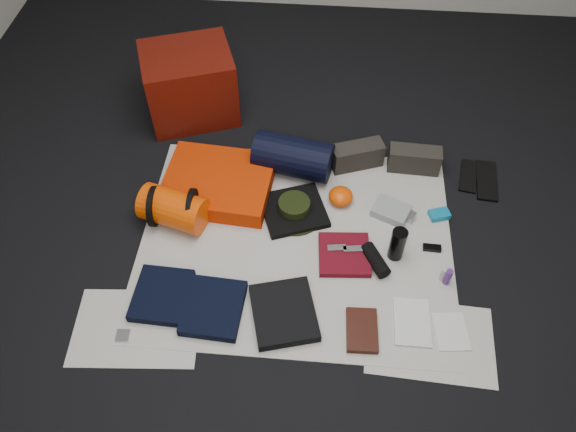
# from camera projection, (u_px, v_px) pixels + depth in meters

# --- Properties ---
(floor) EXTENTS (4.50, 4.50, 0.02)m
(floor) POSITION_uv_depth(u_px,v_px,m) (296.00, 243.00, 2.91)
(floor) COLOR black
(floor) RESTS_ON ground
(newspaper_mat) EXTENTS (1.60, 1.30, 0.01)m
(newspaper_mat) POSITION_uv_depth(u_px,v_px,m) (296.00, 242.00, 2.90)
(newspaper_mat) COLOR silver
(newspaper_mat) RESTS_ON floor
(newspaper_sheet_front_left) EXTENTS (0.61, 0.44, 0.00)m
(newspaper_sheet_front_left) POSITION_uv_depth(u_px,v_px,m) (137.00, 327.00, 2.60)
(newspaper_sheet_front_left) COLOR silver
(newspaper_sheet_front_left) RESTS_ON floor
(newspaper_sheet_front_right) EXTENTS (0.60, 0.43, 0.00)m
(newspaper_sheet_front_right) POSITION_uv_depth(u_px,v_px,m) (430.00, 340.00, 2.56)
(newspaper_sheet_front_right) COLOR silver
(newspaper_sheet_front_right) RESTS_ON floor
(red_cabinet) EXTENTS (0.63, 0.58, 0.43)m
(red_cabinet) POSITION_uv_depth(u_px,v_px,m) (190.00, 84.00, 3.37)
(red_cabinet) COLOR #540E06
(red_cabinet) RESTS_ON floor
(sleeping_pad) EXTENTS (0.61, 0.52, 0.10)m
(sleeping_pad) POSITION_uv_depth(u_px,v_px,m) (218.00, 183.00, 3.08)
(sleeping_pad) COLOR #C52A02
(sleeping_pad) RESTS_ON newspaper_mat
(stuff_sack) EXTENTS (0.38, 0.28, 0.20)m
(stuff_sack) POSITION_uv_depth(u_px,v_px,m) (174.00, 209.00, 2.91)
(stuff_sack) COLOR #DA4003
(stuff_sack) RESTS_ON newspaper_mat
(sack_strap_left) EXTENTS (0.02, 0.22, 0.22)m
(sack_strap_left) POSITION_uv_depth(u_px,v_px,m) (154.00, 206.00, 2.91)
(sack_strap_left) COLOR black
(sack_strap_left) RESTS_ON newspaper_mat
(sack_strap_right) EXTENTS (0.02, 0.22, 0.22)m
(sack_strap_right) POSITION_uv_depth(u_px,v_px,m) (192.00, 209.00, 2.90)
(sack_strap_right) COLOR black
(sack_strap_right) RESTS_ON newspaper_mat
(navy_duffel) EXTENTS (0.47, 0.31, 0.22)m
(navy_duffel) POSITION_uv_depth(u_px,v_px,m) (293.00, 157.00, 3.12)
(navy_duffel) COLOR black
(navy_duffel) RESTS_ON newspaper_mat
(boonie_brim) EXTENTS (0.38, 0.38, 0.01)m
(boonie_brim) POSITION_uv_depth(u_px,v_px,m) (294.00, 212.00, 3.02)
(boonie_brim) COLOR black
(boonie_brim) RESTS_ON newspaper_mat
(boonie_crown) EXTENTS (0.17, 0.17, 0.07)m
(boonie_crown) POSITION_uv_depth(u_px,v_px,m) (294.00, 207.00, 2.99)
(boonie_crown) COLOR black
(boonie_crown) RESTS_ON boonie_brim
(hiking_boot_left) EXTENTS (0.31, 0.20, 0.15)m
(hiking_boot_left) POSITION_uv_depth(u_px,v_px,m) (357.00, 155.00, 3.19)
(hiking_boot_left) COLOR #2A2721
(hiking_boot_left) RESTS_ON newspaper_mat
(hiking_boot_right) EXTENTS (0.29, 0.12, 0.14)m
(hiking_boot_right) POSITION_uv_depth(u_px,v_px,m) (414.00, 159.00, 3.17)
(hiking_boot_right) COLOR #2A2721
(hiking_boot_right) RESTS_ON newspaper_mat
(flip_flop_left) EXTENTS (0.13, 0.26, 0.01)m
(flip_flop_left) POSITION_uv_depth(u_px,v_px,m) (468.00, 176.00, 3.18)
(flip_flop_left) COLOR black
(flip_flop_left) RESTS_ON floor
(flip_flop_right) EXTENTS (0.14, 0.31, 0.02)m
(flip_flop_right) POSITION_uv_depth(u_px,v_px,m) (487.00, 181.00, 3.16)
(flip_flop_right) COLOR black
(flip_flop_right) RESTS_ON floor
(trousers_navy_a) EXTENTS (0.27, 0.31, 0.05)m
(trousers_navy_a) POSITION_uv_depth(u_px,v_px,m) (162.00, 295.00, 2.68)
(trousers_navy_a) COLOR black
(trousers_navy_a) RESTS_ON newspaper_mat
(trousers_navy_b) EXTENTS (0.29, 0.32, 0.05)m
(trousers_navy_b) POSITION_uv_depth(u_px,v_px,m) (214.00, 308.00, 2.63)
(trousers_navy_b) COLOR black
(trousers_navy_b) RESTS_ON newspaper_mat
(trousers_charcoal) EXTENTS (0.36, 0.39, 0.05)m
(trousers_charcoal) POSITION_uv_depth(u_px,v_px,m) (284.00, 313.00, 2.61)
(trousers_charcoal) COLOR black
(trousers_charcoal) RESTS_ON newspaper_mat
(black_tshirt) EXTENTS (0.41, 0.39, 0.03)m
(black_tshirt) POSITION_uv_depth(u_px,v_px,m) (294.00, 210.00, 3.01)
(black_tshirt) COLOR black
(black_tshirt) RESTS_ON newspaper_mat
(red_shirt) EXTENTS (0.27, 0.27, 0.03)m
(red_shirt) POSITION_uv_depth(u_px,v_px,m) (344.00, 255.00, 2.83)
(red_shirt) COLOR #590915
(red_shirt) RESTS_ON newspaper_mat
(orange_stuff_sack) EXTENTS (0.16, 0.16, 0.09)m
(orange_stuff_sack) POSITION_uv_depth(u_px,v_px,m) (341.00, 196.00, 3.03)
(orange_stuff_sack) COLOR #DA4003
(orange_stuff_sack) RESTS_ON newspaper_mat
(first_aid_pouch) EXTENTS (0.23, 0.20, 0.05)m
(first_aid_pouch) POSITION_uv_depth(u_px,v_px,m) (391.00, 211.00, 3.00)
(first_aid_pouch) COLOR gray
(first_aid_pouch) RESTS_ON newspaper_mat
(water_bottle) EXTENTS (0.10, 0.10, 0.19)m
(water_bottle) POSITION_uv_depth(u_px,v_px,m) (397.00, 244.00, 2.77)
(water_bottle) COLOR black
(water_bottle) RESTS_ON newspaper_mat
(speaker) EXTENTS (0.15, 0.20, 0.07)m
(speaker) POSITION_uv_depth(u_px,v_px,m) (375.00, 260.00, 2.78)
(speaker) COLOR black
(speaker) RESTS_ON newspaper_mat
(compact_camera) EXTENTS (0.12, 0.10, 0.04)m
(compact_camera) POSITION_uv_depth(u_px,v_px,m) (405.00, 214.00, 2.99)
(compact_camera) COLOR #BCBDC1
(compact_camera) RESTS_ON newspaper_mat
(cyan_case) EXTENTS (0.12, 0.10, 0.03)m
(cyan_case) POSITION_uv_depth(u_px,v_px,m) (439.00, 215.00, 2.99)
(cyan_case) COLOR #0E6B8F
(cyan_case) RESTS_ON newspaper_mat
(toiletry_purple) EXTENTS (0.04, 0.04, 0.10)m
(toiletry_purple) POSITION_uv_depth(u_px,v_px,m) (448.00, 277.00, 2.71)
(toiletry_purple) COLOR #4D2373
(toiletry_purple) RESTS_ON newspaper_mat
(toiletry_clear) EXTENTS (0.03, 0.03, 0.09)m
(toiletry_clear) POSITION_uv_depth(u_px,v_px,m) (443.00, 274.00, 2.72)
(toiletry_clear) COLOR #A0A5A0
(toiletry_clear) RESTS_ON newspaper_mat
(paperback_book) EXTENTS (0.15, 0.22, 0.03)m
(paperback_book) POSITION_uv_depth(u_px,v_px,m) (362.00, 330.00, 2.57)
(paperback_book) COLOR black
(paperback_book) RESTS_ON newspaper_mat
(map_booklet) EXTENTS (0.17, 0.25, 0.01)m
(map_booklet) POSITION_uv_depth(u_px,v_px,m) (412.00, 322.00, 2.60)
(map_booklet) COLOR beige
(map_booklet) RESTS_ON newspaper_mat
(map_printout) EXTENTS (0.17, 0.21, 0.01)m
(map_printout) POSITION_uv_depth(u_px,v_px,m) (451.00, 331.00, 2.58)
(map_printout) COLOR beige
(map_printout) RESTS_ON newspaper_mat
(sunglasses) EXTENTS (0.09, 0.04, 0.02)m
(sunglasses) POSITION_uv_depth(u_px,v_px,m) (432.00, 248.00, 2.86)
(sunglasses) COLOR black
(sunglasses) RESTS_ON newspaper_mat
(key_cluster) EXTENTS (0.06, 0.06, 0.01)m
(key_cluster) POSITION_uv_depth(u_px,v_px,m) (123.00, 335.00, 2.56)
(key_cluster) COLOR #BCBDC1
(key_cluster) RESTS_ON newspaper_mat
(tape_roll) EXTENTS (0.05, 0.05, 0.04)m
(tape_roll) POSITION_uv_depth(u_px,v_px,m) (298.00, 202.00, 3.00)
(tape_roll) COLOR beige
(tape_roll) RESTS_ON black_tshirt
(energy_bar_a) EXTENTS (0.10, 0.05, 0.01)m
(energy_bar_a) POSITION_uv_depth(u_px,v_px,m) (337.00, 248.00, 2.82)
(energy_bar_a) COLOR #BCBDC1
(energy_bar_a) RESTS_ON red_shirt
(energy_bar_b) EXTENTS (0.10, 0.05, 0.01)m
(energy_bar_b) POSITION_uv_depth(u_px,v_px,m) (353.00, 249.00, 2.82)
(energy_bar_b) COLOR #BCBDC1
(energy_bar_b) RESTS_ON red_shirt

